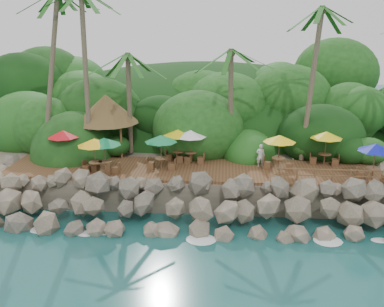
{
  "coord_description": "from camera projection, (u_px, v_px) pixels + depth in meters",
  "views": [
    {
      "loc": [
        2.25,
        -22.48,
        11.98
      ],
      "look_at": [
        0.0,
        6.0,
        3.4
      ],
      "focal_mm": 40.33,
      "sensor_mm": 36.0,
      "label": 1
    }
  ],
  "objects": [
    {
      "name": "jungle_foliage",
      "position": [
        200.0,
        161.0,
        39.4
      ],
      "size": [
        44.0,
        16.0,
        12.0
      ],
      "primitive_type": null,
      "color": "#143811",
      "rests_on": "ground"
    },
    {
      "name": "foam_line",
      "position": [
        184.0,
        236.0,
        25.36
      ],
      "size": [
        25.2,
        0.8,
        0.06
      ],
      "color": "white",
      "rests_on": "ground"
    },
    {
      "name": "ground",
      "position": [
        184.0,
        239.0,
        25.08
      ],
      "size": [
        140.0,
        140.0,
        0.0
      ],
      "primitive_type": "plane",
      "color": "#19514F",
      "rests_on": "ground"
    },
    {
      "name": "palapa",
      "position": [
        106.0,
        109.0,
        32.93
      ],
      "size": [
        4.93,
        4.93,
        4.6
      ],
      "color": "brown",
      "rests_on": "ground"
    },
    {
      "name": "waiter",
      "position": [
        261.0,
        156.0,
        30.27
      ],
      "size": [
        0.63,
        0.43,
        1.66
      ],
      "primitive_type": "imported",
      "rotation": [
        0.0,
        0.0,
        3.08
      ],
      "color": "white",
      "rests_on": "terrace"
    },
    {
      "name": "dining_clusters",
      "position": [
        196.0,
        140.0,
        29.58
      ],
      "size": [
        23.31,
        5.46,
        2.46
      ],
      "color": "brown",
      "rests_on": "terrace"
    },
    {
      "name": "seawall",
      "position": [
        187.0,
        207.0,
        26.66
      ],
      "size": [
        29.0,
        4.0,
        2.3
      ],
      "primitive_type": null,
      "color": "gray",
      "rests_on": "ground"
    },
    {
      "name": "land_base",
      "position": [
        200.0,
        147.0,
        40.05
      ],
      "size": [
        32.0,
        25.2,
        2.1
      ],
      "primitive_type": "cube",
      "color": "gray",
      "rests_on": "ground"
    },
    {
      "name": "terrace",
      "position": [
        192.0,
        170.0,
        30.17
      ],
      "size": [
        26.0,
        5.0,
        0.2
      ],
      "primitive_type": "cube",
      "color": "brown",
      "rests_on": "land_base"
    },
    {
      "name": "palms",
      "position": [
        201.0,
        19.0,
        29.97
      ],
      "size": [
        31.67,
        7.09,
        13.25
      ],
      "color": "brown",
      "rests_on": "ground"
    },
    {
      "name": "jungle_hill",
      "position": [
        205.0,
        138.0,
        47.52
      ],
      "size": [
        44.8,
        28.0,
        15.4
      ],
      "primitive_type": "ellipsoid",
      "color": "#143811",
      "rests_on": "ground"
    },
    {
      "name": "railing",
      "position": [
        333.0,
        175.0,
        27.04
      ],
      "size": [
        7.2,
        0.1,
        1.0
      ],
      "color": "brown",
      "rests_on": "terrace"
    }
  ]
}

